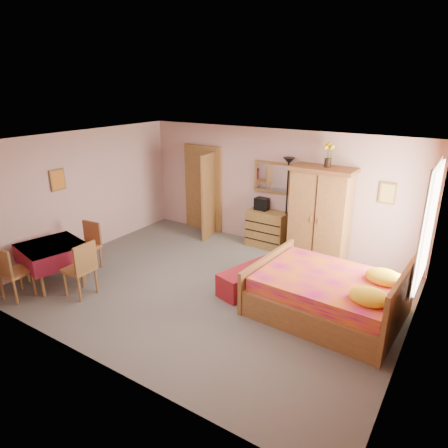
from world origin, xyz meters
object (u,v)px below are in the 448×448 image
Objects in this scene: stereo at (262,204)px; chair_east at (79,268)px; chair_north at (86,247)px; dining_table at (54,264)px; chair_south at (15,272)px; chair_west at (37,253)px; chest_of_drawers at (267,229)px; floor_lamp at (286,205)px; wardrobe at (320,215)px; wall_mirror at (273,178)px; bench at (250,279)px; sunflower_vase at (328,155)px; bed at (328,283)px.

stereo reaches higher than chair_east.
dining_table is at bearing 78.56° from chair_north.
chair_south is at bearing 127.21° from chair_east.
chest_of_drawers is at bearing 152.45° from chair_west.
chest_of_drawers is 0.43× the size of floor_lamp.
chair_east is at bearing -128.06° from wardrobe.
wall_mirror is (0.00, 0.21, 1.14)m from chest_of_drawers.
dining_table is 0.70m from chair_south.
floor_lamp is at bearing 51.91° from dining_table.
chair_west is at bearing -156.59° from bench.
chair_east is (0.82, 0.65, 0.01)m from chair_south.
stereo is (-0.17, 0.04, 0.55)m from chest_of_drawers.
wardrobe is 4.14× the size of sunflower_vase.
bed is at bearing 20.41° from dining_table.
chair_north is at bearing 80.31° from chair_south.
stereo is 0.59m from floor_lamp.
floor_lamp is at bearing 173.36° from sunflower_vase.
wall_mirror is 1.84× the size of sunflower_vase.
floor_lamp is 4.76m from dining_table.
wall_mirror reaches higher than chair_west.
dining_table is 1.03× the size of chair_east.
bench is 1.27× the size of chair_east.
chair_east reaches higher than bench.
chair_west is at bearing 84.45° from chair_east.
bed reaches higher than chair_north.
chair_east is (0.71, -0.73, 0.02)m from chair_north.
chair_east is at bearing 99.24° from chair_west.
wall_mirror is 5.04m from chair_west.
floor_lamp is at bearing 171.29° from wardrobe.
chest_of_drawers is at bearing -171.18° from floor_lamp.
bed is at bearing -64.43° from wardrobe.
wardrobe reaches higher than chair_east.
chest_of_drawers is 4.07m from chair_east.
wardrobe is at bearing -40.30° from chair_east.
dining_table is (-2.49, -3.65, -0.04)m from chest_of_drawers.
chest_of_drawers is 0.86× the size of dining_table.
floor_lamp is at bearing -30.95° from chair_east.
sunflower_vase is (1.44, -0.08, 1.23)m from stereo.
wall_mirror is at bearing 55.60° from chair_south.
stereo is at bearing 154.34° from chair_west.
bench is at bearing -75.40° from wall_mirror.
bed is at bearing -66.66° from chair_east.
chair_east is (-3.79, -1.74, -0.03)m from bed.
chest_of_drawers is 3.83m from chair_north.
dining_table is (-3.71, -3.58, -0.61)m from wardrobe.
floor_lamp reaches higher than chair_south.
sunflower_vase is at bearing -6.64° from floor_lamp.
sunflower_vase is at bearing 72.67° from bench.
floor_lamp reaches higher than wardrobe.
wardrobe is at bearing -147.39° from sunflower_vase.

